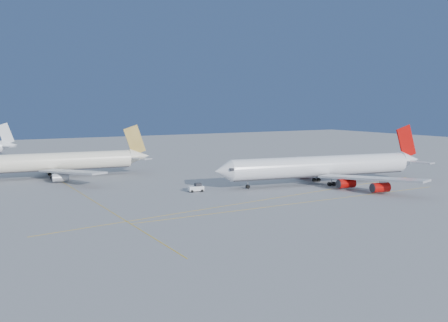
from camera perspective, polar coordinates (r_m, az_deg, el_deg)
ground at (r=131.53m, az=3.99°, el=-3.87°), size 500.00×500.00×0.00m
taxiway_lines at (r=129.60m, az=-3.00°, el=-4.02°), size 118.86×140.00×0.02m
airliner_virgin at (r=151.88m, az=11.53°, el=-0.60°), size 69.96×62.24×17.30m
airliner_etihad at (r=170.66m, az=-18.87°, el=-0.10°), size 64.06×58.90×16.71m
pushback_tug at (r=135.92m, az=-3.19°, el=-3.07°), size 4.35×3.00×2.30m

